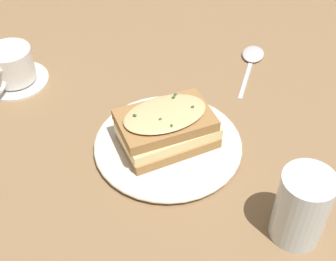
{
  "coord_description": "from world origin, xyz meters",
  "views": [
    {
      "loc": [
        -0.2,
        0.52,
        0.55
      ],
      "look_at": [
        -0.01,
        0.03,
        0.04
      ],
      "focal_mm": 50.0,
      "sensor_mm": 36.0,
      "label": 1
    }
  ],
  "objects_px": {
    "spoon": "(252,57)",
    "teacup_with_saucer": "(12,68)",
    "sandwich": "(168,128)",
    "water_glass": "(302,207)",
    "dinner_plate": "(168,145)"
  },
  "relations": [
    {
      "from": "dinner_plate",
      "to": "water_glass",
      "type": "bearing_deg",
      "value": 159.08
    },
    {
      "from": "sandwich",
      "to": "spoon",
      "type": "height_order",
      "value": "sandwich"
    },
    {
      "from": "water_glass",
      "to": "spoon",
      "type": "bearing_deg",
      "value": -67.51
    },
    {
      "from": "dinner_plate",
      "to": "spoon",
      "type": "xyz_separation_m",
      "value": [
        -0.06,
        -0.3,
        -0.0
      ]
    },
    {
      "from": "water_glass",
      "to": "spoon",
      "type": "xyz_separation_m",
      "value": [
        0.16,
        -0.38,
        -0.05
      ]
    },
    {
      "from": "dinner_plate",
      "to": "sandwich",
      "type": "bearing_deg",
      "value": -54.26
    },
    {
      "from": "spoon",
      "to": "dinner_plate",
      "type": "bearing_deg",
      "value": -107.23
    },
    {
      "from": "spoon",
      "to": "teacup_with_saucer",
      "type": "bearing_deg",
      "value": -153.73
    },
    {
      "from": "dinner_plate",
      "to": "teacup_with_saucer",
      "type": "bearing_deg",
      "value": -9.23
    },
    {
      "from": "water_glass",
      "to": "spoon",
      "type": "distance_m",
      "value": 0.42
    },
    {
      "from": "sandwich",
      "to": "water_glass",
      "type": "xyz_separation_m",
      "value": [
        -0.22,
        0.09,
        0.01
      ]
    },
    {
      "from": "sandwich",
      "to": "spoon",
      "type": "xyz_separation_m",
      "value": [
        -0.07,
        -0.3,
        -0.04
      ]
    },
    {
      "from": "teacup_with_saucer",
      "to": "sandwich",
      "type": "bearing_deg",
      "value": 69.55
    },
    {
      "from": "spoon",
      "to": "sandwich",
      "type": "bearing_deg",
      "value": -107.35
    },
    {
      "from": "sandwich",
      "to": "spoon",
      "type": "bearing_deg",
      "value": -102.45
    }
  ]
}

